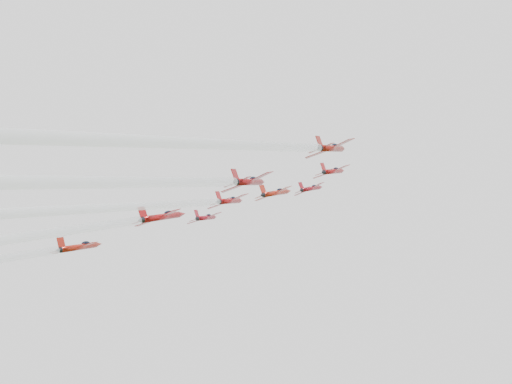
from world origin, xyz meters
The scene contains 7 objects.
jet_lead centered at (0.74, 25.71, 150.51)m, with size 8.55×10.69×7.65m.
jet_row2_left centered at (-17.64, 8.73, 138.85)m, with size 8.69×10.86×7.77m.
jet_row2_center centered at (-0.43, 10.83, 140.30)m, with size 9.54×11.92×8.53m.
jet_row2_right centered at (13.88, 10.43, 140.02)m, with size 8.68×10.85×7.77m.
jet_center centered at (-3.52, -39.25, 105.85)m, with size 9.26×83.73×58.01m.
jet_rear_right centered at (9.46, -55.75, 94.52)m, with size 10.19×92.13×63.83m.
jet_rear_farright centered at (26.20, -51.83, 97.21)m, with size 8.86×80.11×55.50m.
Camera 1 is at (63.07, -97.41, 46.98)m, focal length 50.00 mm.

